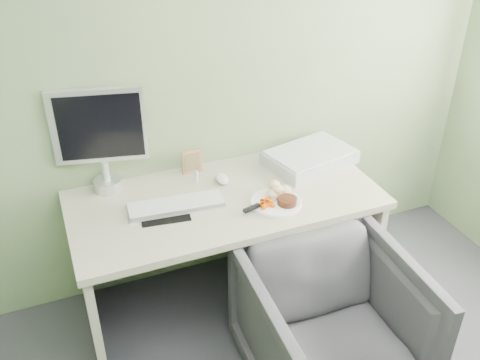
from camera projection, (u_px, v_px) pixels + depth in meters
name	position (u px, v px, depth m)	size (l,w,h in m)	color
wall_back	(198.00, 59.00, 2.74)	(3.50, 3.50, 0.00)	gray
desk	(226.00, 225.00, 2.86)	(1.60, 0.75, 0.73)	beige
plate	(276.00, 203.00, 2.71)	(0.26, 0.26, 0.01)	white
steak	(287.00, 201.00, 2.68)	(0.10, 0.10, 0.03)	black
potato_pile	(278.00, 189.00, 2.75)	(0.12, 0.08, 0.06)	tan
carrot_heap	(266.00, 202.00, 2.66)	(0.06, 0.06, 0.04)	#DE5504
steak_knife	(258.00, 206.00, 2.65)	(0.24, 0.09, 0.02)	silver
mousepad	(164.00, 212.00, 2.65)	(0.24, 0.21, 0.00)	black
keyboard	(176.00, 205.00, 2.67)	(0.47, 0.14, 0.02)	white
computer_mouse	(222.00, 179.00, 2.88)	(0.06, 0.11, 0.04)	white
photo_frame	(192.00, 162.00, 2.94)	(0.11, 0.01, 0.14)	#A2764B
eyedrop_bottle	(196.00, 176.00, 2.88)	(0.03, 0.03, 0.07)	white
scanner	(310.00, 158.00, 3.04)	(0.48, 0.32, 0.07)	silver
monitor	(100.00, 135.00, 2.68)	(0.46, 0.17, 0.56)	silver
desk_chair	(331.00, 327.00, 2.50)	(0.76, 0.78, 0.71)	#333237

